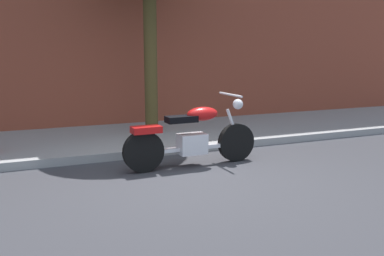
{
  "coord_description": "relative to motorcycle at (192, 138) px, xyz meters",
  "views": [
    {
      "loc": [
        -2.27,
        -5.39,
        1.82
      ],
      "look_at": [
        0.26,
        0.63,
        0.62
      ],
      "focal_mm": 39.79,
      "sensor_mm": 36.0,
      "label": 1
    }
  ],
  "objects": [
    {
      "name": "ground_plane",
      "position": [
        -0.26,
        -0.63,
        -0.46
      ],
      "size": [
        60.0,
        60.0,
        0.0
      ],
      "primitive_type": "plane",
      "color": "#38383D"
    },
    {
      "name": "sidewalk",
      "position": [
        -0.26,
        2.18,
        -0.39
      ],
      "size": [
        21.31,
        2.77,
        0.14
      ],
      "primitive_type": "cube",
      "color": "#969696",
      "rests_on": "ground"
    },
    {
      "name": "motorcycle",
      "position": [
        0.0,
        0.0,
        0.0
      ],
      "size": [
        2.23,
        0.7,
        1.13
      ],
      "color": "black",
      "rests_on": "ground"
    }
  ]
}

